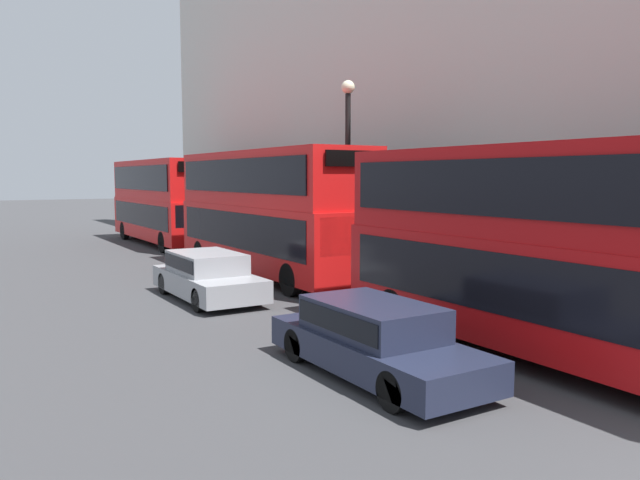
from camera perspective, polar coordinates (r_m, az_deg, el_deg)
The scene contains 7 objects.
bus_leading at distance 12.51m, azimuth 21.06°, elevation -0.33°, with size 2.59×10.15×4.14m.
bus_second_in_queue at distance 22.12m, azimuth -4.74°, elevation 2.94°, with size 2.59×10.65×4.42m.
bus_third_in_queue at distance 33.51m, azimuth -14.15°, elevation 3.71°, with size 2.59×10.45×4.37m.
car_dark_sedan at distance 11.26m, azimuth 5.00°, elevation -8.79°, with size 1.77×4.71×1.32m.
car_hatchback at distance 18.33m, azimuth -10.24°, elevation -3.12°, with size 1.88×4.59×1.36m.
street_lamp at distance 20.83m, azimuth 2.55°, elevation 7.38°, with size 0.44×0.44×6.68m.
pedestrian at distance 24.16m, azimuth 1.02°, elevation -0.57°, with size 0.36×0.36×1.84m.
Camera 1 is at (-8.26, -2.98, 3.55)m, focal length 35.00 mm.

